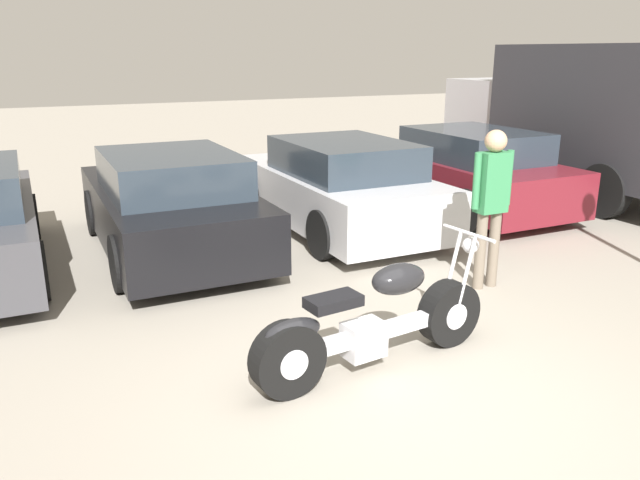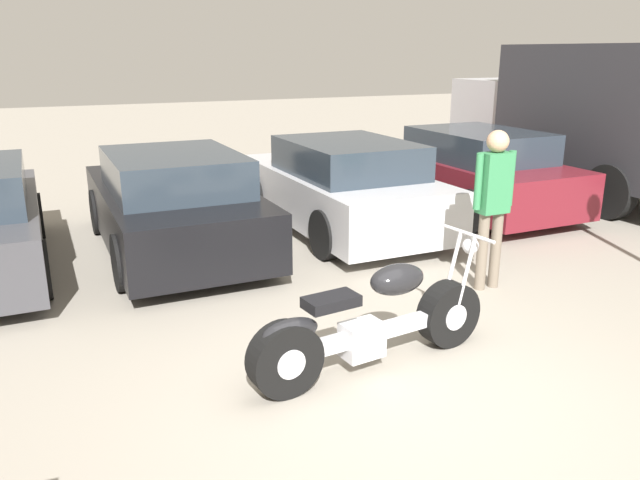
{
  "view_description": "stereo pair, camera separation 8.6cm",
  "coord_description": "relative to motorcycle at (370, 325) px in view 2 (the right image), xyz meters",
  "views": [
    {
      "loc": [
        -2.47,
        -3.58,
        2.6
      ],
      "look_at": [
        0.01,
        1.62,
        0.85
      ],
      "focal_mm": 35.0,
      "sensor_mm": 36.0,
      "label": 1
    },
    {
      "loc": [
        -2.39,
        -3.61,
        2.6
      ],
      "look_at": [
        0.01,
        1.62,
        0.85
      ],
      "focal_mm": 35.0,
      "sensor_mm": 36.0,
      "label": 2
    }
  ],
  "objects": [
    {
      "name": "ground_plane",
      "position": [
        0.01,
        -0.56,
        -0.4
      ],
      "size": [
        60.0,
        60.0,
        0.0
      ],
      "primitive_type": "plane",
      "color": "gray"
    },
    {
      "name": "motorcycle",
      "position": [
        0.0,
        0.0,
        0.0
      ],
      "size": [
        2.3,
        0.66,
        1.05
      ],
      "color": "black",
      "rests_on": "ground_plane"
    },
    {
      "name": "parked_car_black",
      "position": [
        -0.79,
        3.97,
        0.25
      ],
      "size": [
        1.88,
        4.09,
        1.36
      ],
      "color": "black",
      "rests_on": "ground_plane"
    },
    {
      "name": "parked_car_silver",
      "position": [
        1.74,
        4.02,
        0.25
      ],
      "size": [
        1.88,
        4.09,
        1.36
      ],
      "color": "#BCBCC1",
      "rests_on": "ground_plane"
    },
    {
      "name": "parked_car_maroon",
      "position": [
        4.27,
        4.23,
        0.25
      ],
      "size": [
        1.88,
        4.09,
        1.36
      ],
      "color": "maroon",
      "rests_on": "ground_plane"
    },
    {
      "name": "delivery_truck",
      "position": [
        6.96,
        3.98,
        1.1
      ],
      "size": [
        2.31,
        5.82,
        2.71
      ],
      "color": "#2D2D33",
      "rests_on": "ground_plane"
    },
    {
      "name": "person_standing",
      "position": [
        2.13,
        1.1,
        0.68
      ],
      "size": [
        0.52,
        0.24,
        1.79
      ],
      "color": "#726656",
      "rests_on": "ground_plane"
    }
  ]
}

